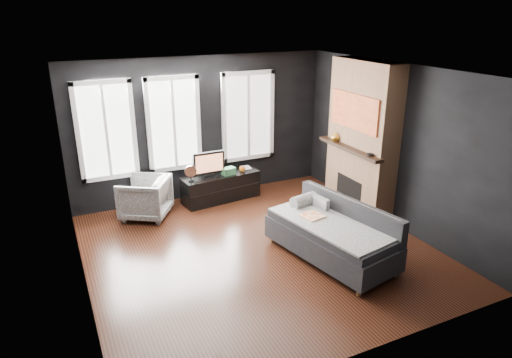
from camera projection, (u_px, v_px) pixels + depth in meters
name	position (u px, v px, depth m)	size (l,w,h in m)	color
floor	(258.00, 250.00, 7.03)	(5.00, 5.00, 0.00)	black
ceiling	(259.00, 72.00, 6.08)	(5.00, 5.00, 0.00)	white
wall_back	(202.00, 128.00, 8.67)	(5.00, 0.02, 2.70)	black
wall_left	(74.00, 196.00, 5.55)	(0.02, 5.00, 2.70)	black
wall_right	(394.00, 146.00, 7.56)	(0.02, 5.00, 2.70)	black
windows	(176.00, 75.00, 8.10)	(4.00, 0.16, 1.76)	white
fireplace	(362.00, 139.00, 7.99)	(0.70, 1.62, 2.70)	#93724C
sofa	(331.00, 232.00, 6.65)	(1.00, 1.99, 0.86)	black
stripe_pillow	(321.00, 207.00, 7.05)	(0.07, 0.31, 0.31)	gray
armchair	(145.00, 196.00, 8.02)	(0.78, 0.73, 0.80)	white
media_console	(221.00, 187.00, 8.80)	(1.51, 0.47, 0.52)	black
monitor	(209.00, 163.00, 8.48)	(0.62, 0.13, 0.55)	black
desk_fan	(191.00, 173.00, 8.32)	(0.22, 0.22, 0.31)	#A0A0A0
mug	(242.00, 169.00, 8.84)	(0.12, 0.09, 0.12)	orange
book	(242.00, 163.00, 8.98)	(0.17, 0.02, 0.23)	tan
storage_box	(228.00, 171.00, 8.69)	(0.25, 0.16, 0.13)	#367847
mantel_vase	(335.00, 136.00, 8.28)	(0.16, 0.17, 0.16)	gold
mantel_clock	(370.00, 155.00, 7.46)	(0.11, 0.11, 0.04)	black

